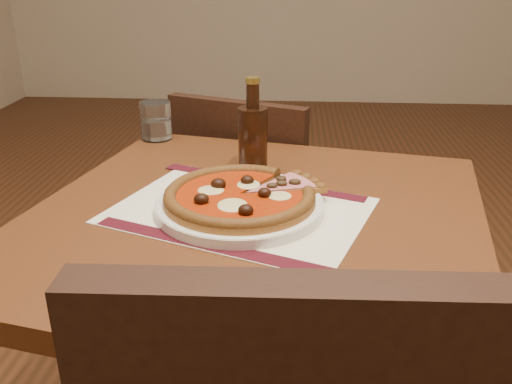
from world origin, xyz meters
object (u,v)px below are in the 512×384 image
pizza (240,195)px  table (255,260)px  water_glass (156,121)px  plate (240,205)px  chair_far (252,212)px  bottle (253,137)px

pizza → table: bearing=-1.8°
table → water_glass: (-0.28, 0.42, 0.15)m
plate → water_glass: bearing=121.2°
table → chair_far: (-0.05, 0.58, -0.17)m
water_glass → table: bearing=-56.2°
table → bottle: bearing=95.6°
bottle → water_glass: bearing=138.9°
water_glass → chair_far: bearing=34.5°
chair_far → water_glass: 0.43m
chair_far → plate: 0.64m
plate → table: bearing=-1.9°
chair_far → pizza: chair_far is taller
pizza → water_glass: size_ratio=2.88×
chair_far → bottle: bearing=115.7°
water_glass → bottle: bearing=-41.1°
pizza → water_glass: (-0.25, 0.42, 0.02)m
plate → water_glass: water_glass is taller
table → pizza: (-0.03, 0.00, 0.13)m
pizza → bottle: 0.20m
table → bottle: 0.26m
plate → water_glass: 0.49m
plate → water_glass: (-0.25, 0.42, 0.04)m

